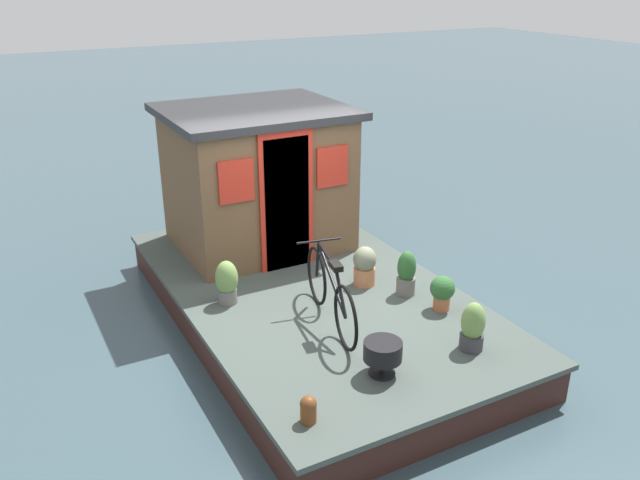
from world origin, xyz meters
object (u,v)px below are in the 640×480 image
potted_plant_basil (473,327)px  potted_plant_sage (442,291)px  houseboat_cabin (258,177)px  potted_plant_fern (365,266)px  charcoal_grill (383,352)px  potted_plant_ivy (227,282)px  bicycle (330,292)px  mooring_bollard (308,409)px  potted_plant_thyme (406,274)px

potted_plant_basil → potted_plant_sage: potted_plant_basil is taller
houseboat_cabin → potted_plant_fern: bearing=-161.3°
potted_plant_basil → charcoal_grill: bearing=87.1°
potted_plant_ivy → charcoal_grill: bearing=-159.0°
potted_plant_fern → potted_plant_sage: size_ratio=1.21×
potted_plant_fern → charcoal_grill: 1.90m
bicycle → mooring_bollard: 1.69m
houseboat_cabin → bicycle: size_ratio=1.42×
potted_plant_thyme → potted_plant_sage: 0.52m
bicycle → potted_plant_ivy: size_ratio=3.18×
bicycle → potted_plant_fern: (0.63, -0.82, -0.13)m
potted_plant_fern → potted_plant_sage: potted_plant_fern is taller
potted_plant_basil → charcoal_grill: size_ratio=1.41×
bicycle → houseboat_cabin: bearing=-5.2°
potted_plant_sage → potted_plant_ivy: bearing=58.2°
houseboat_cabin → potted_plant_sage: size_ratio=5.82×
houseboat_cabin → potted_plant_basil: houseboat_cabin is taller
charcoal_grill → houseboat_cabin: bearing=-4.1°
potted_plant_sage → potted_plant_thyme: bearing=15.7°
potted_plant_ivy → potted_plant_basil: same height
bicycle → potted_plant_sage: bicycle is taller
potted_plant_basil → potted_plant_thyme: 1.31m
potted_plant_fern → charcoal_grill: size_ratio=1.33×
mooring_bollard → potted_plant_sage: bearing=-64.8°
houseboat_cabin → mooring_bollard: houseboat_cabin is taller
potted_plant_thyme → mooring_bollard: 2.60m
houseboat_cabin → potted_plant_ivy: size_ratio=4.51×
charcoal_grill → potted_plant_basil: bearing=-92.9°
bicycle → potted_plant_basil: bearing=-138.0°
bicycle → potted_plant_thyme: bearing=-80.7°
houseboat_cabin → charcoal_grill: size_ratio=6.37×
potted_plant_thyme → potted_plant_fern: bearing=33.7°
potted_plant_fern → potted_plant_ivy: bearing=78.2°
potted_plant_thyme → charcoal_grill: (-1.25, 1.15, -0.02)m
houseboat_cabin → potted_plant_thyme: (-2.23, -0.90, -0.69)m
houseboat_cabin → potted_plant_sage: (-2.73, -1.04, -0.73)m
potted_plant_thyme → bicycle: bearing=99.3°
houseboat_cabin → potted_plant_basil: 3.69m
houseboat_cabin → mooring_bollard: bearing=162.6°
potted_plant_fern → charcoal_grill: potted_plant_fern is taller
potted_plant_thyme → potted_plant_sage: size_ratio=1.35×
potted_plant_fern → potted_plant_thyme: 0.54m
potted_plant_sage → charcoal_grill: 1.49m
charcoal_grill → potted_plant_fern: bearing=-26.6°
potted_plant_fern → mooring_bollard: potted_plant_fern is taller
houseboat_cabin → potted_plant_thyme: bearing=-158.0°
potted_plant_sage → mooring_bollard: size_ratio=1.60×
potted_plant_basil → potted_plant_fern: bearing=6.1°
potted_plant_thyme → mooring_bollard: size_ratio=2.17×
charcoal_grill → mooring_bollard: 0.99m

